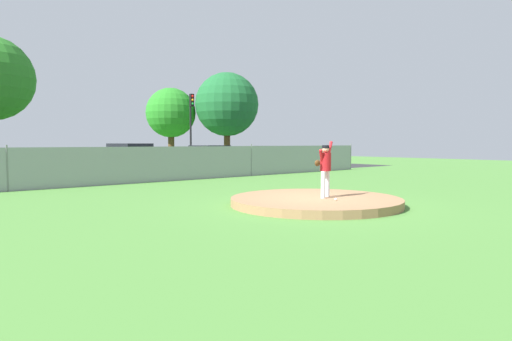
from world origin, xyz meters
name	(u,v)px	position (x,y,z in m)	size (l,w,h in m)	color
ground_plane	(201,189)	(0.00, 6.00, 0.00)	(80.00, 80.00, 0.00)	#4C8438
asphalt_strip	(114,177)	(0.00, 14.50, 0.00)	(44.00, 7.00, 0.01)	#2B2B2D
pitchers_mound	(315,201)	(0.00, 0.00, 0.12)	(4.99, 4.99, 0.23)	#99704C
pitcher_youth	(325,165)	(0.20, -0.18, 1.18)	(0.77, 0.32, 1.65)	silver
baseball	(336,199)	(-0.11, -0.84, 0.27)	(0.07, 0.07, 0.07)	white
chainlink_fence	(153,164)	(0.00, 10.00, 0.83)	(30.10, 0.07, 1.76)	gray
parked_car_teal	(209,159)	(6.20, 14.32, 0.80)	(2.12, 4.53, 1.68)	#146066
parked_car_silver	(130,160)	(1.16, 14.95, 0.85)	(2.03, 4.63, 1.80)	#B7BABF
parked_car_slate	(273,158)	(11.84, 14.42, 0.78)	(1.93, 4.82, 1.62)	slate
traffic_cone_orange	(256,167)	(9.30, 13.43, 0.26)	(0.40, 0.40, 0.55)	orange
traffic_light_far	(191,118)	(7.77, 18.86, 3.65)	(0.28, 0.46, 5.39)	black
tree_broad_right	(171,113)	(9.41, 24.62, 4.37)	(4.22, 4.22, 6.51)	#4C331E
tree_tall_centre	(227,105)	(12.92, 21.33, 5.07)	(5.38, 5.38, 7.78)	#4C331E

